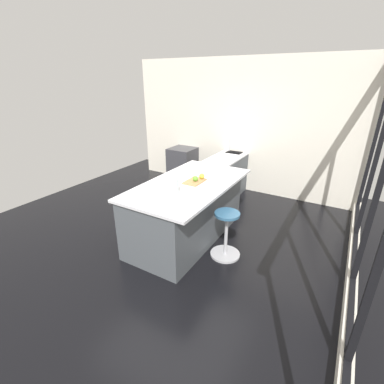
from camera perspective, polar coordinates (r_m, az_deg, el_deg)
ground_plane at (r=4.67m, az=-3.66°, el=-8.91°), size 6.79×6.79×0.00m
window_panel_rear at (r=3.53m, az=33.65°, el=-3.09°), size 5.22×0.12×2.88m
interior_partition_left at (r=6.37m, az=9.61°, el=13.36°), size 0.12×5.22×2.88m
sink_cabinet at (r=6.29m, az=8.06°, el=4.06°), size 1.88×0.60×1.17m
oven_range at (r=6.86m, az=-1.96°, el=5.66°), size 0.60×0.61×0.86m
kitchen_island at (r=4.40m, az=-1.09°, el=-3.73°), size 2.19×1.19×0.96m
stool_by_window at (r=4.03m, az=7.15°, el=-9.07°), size 0.44×0.44×0.71m
cutting_board at (r=4.21m, az=0.56°, el=2.24°), size 0.36×0.24×0.02m
apple_green at (r=4.18m, az=0.70°, el=2.82°), size 0.08×0.08×0.08m
apple_yellow at (r=4.28m, az=2.07°, el=3.33°), size 0.09×0.09×0.09m
water_bottle at (r=3.74m, az=-3.37°, el=1.32°), size 0.06×0.06×0.31m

